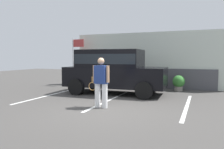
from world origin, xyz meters
TOP-DOWN VIEW (x-y plane):
  - ground_plane at (0.00, 0.00)m, footprint 40.00×40.00m
  - parking_stripe_0 at (-3.43, 1.50)m, footprint 0.12×4.40m
  - parking_stripe_1 at (-0.50, 1.50)m, footprint 0.12×4.40m
  - parking_stripe_2 at (2.44, 1.50)m, footprint 0.12×4.40m
  - house_frontage at (-0.01, 5.89)m, footprint 8.70×0.40m
  - parked_suv at (-0.95, 3.04)m, footprint 4.67×2.31m
  - tennis_player_man at (-0.26, 0.18)m, footprint 0.88×0.30m
  - potted_plant_by_porch at (1.82, 4.94)m, footprint 0.61×0.61m
  - flag_pole at (-4.27, 5.16)m, footprint 0.80×0.08m

SIDE VIEW (x-z plane):
  - ground_plane at x=0.00m, z-range 0.00..0.00m
  - parking_stripe_0 at x=-3.43m, z-range 0.00..0.01m
  - parking_stripe_1 at x=-0.50m, z-range 0.00..0.01m
  - parking_stripe_2 at x=2.44m, z-range 0.00..0.01m
  - potted_plant_by_porch at x=1.82m, z-range 0.04..0.85m
  - tennis_player_man at x=-0.26m, z-range 0.03..1.72m
  - parked_suv at x=-0.95m, z-range 0.12..2.17m
  - house_frontage at x=-0.01m, z-range -0.10..3.01m
  - flag_pole at x=-4.27m, z-range 0.56..3.38m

